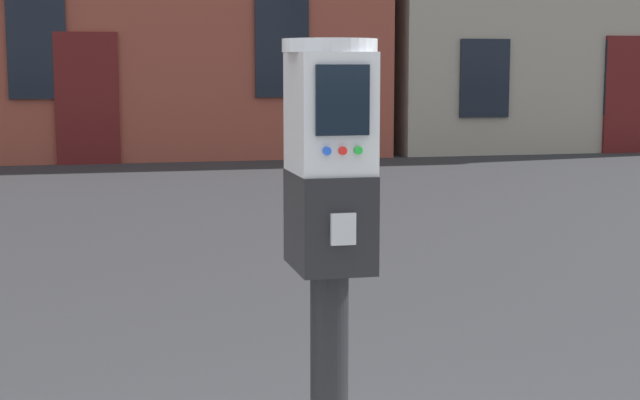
% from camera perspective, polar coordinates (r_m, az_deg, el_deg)
% --- Properties ---
extents(parking_meter_twin_adjacent, '(0.22, 0.25, 1.49)m').
position_cam_1_polar(parking_meter_twin_adjacent, '(2.26, 0.56, -2.40)').
color(parking_meter_twin_adjacent, black).
rests_on(parking_meter_twin_adjacent, sidewalk_slab).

